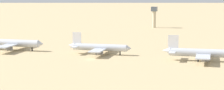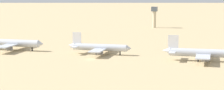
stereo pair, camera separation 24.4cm
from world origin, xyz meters
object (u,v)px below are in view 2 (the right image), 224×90
parked_jet_red_2 (11,43)px  control_tower (154,15)px  parked_jet_white_3 (99,47)px  parked_jet_white_4 (201,53)px

parked_jet_red_2 → control_tower: (52.30, 167.77, 7.25)m
parked_jet_red_2 → control_tower: 175.88m
parked_jet_white_3 → parked_jet_white_4: 57.71m
parked_jet_red_2 → parked_jet_white_4: size_ratio=1.03×
parked_jet_red_2 → parked_jet_white_4: parked_jet_red_2 is taller
parked_jet_white_4 → control_tower: (-61.01, 172.76, 7.40)m
control_tower → parked_jet_white_3: bearing=-88.8°
parked_jet_white_4 → control_tower: control_tower is taller
parked_jet_white_4 → control_tower: bearing=105.2°
parked_jet_red_2 → control_tower: bearing=69.7°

